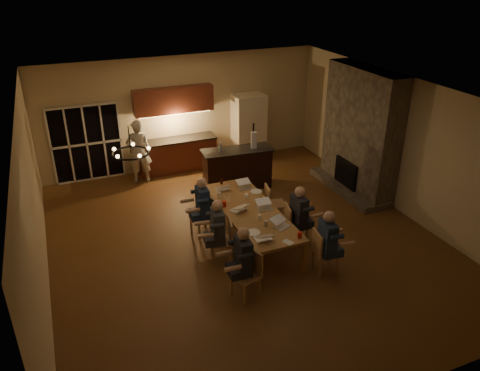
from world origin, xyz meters
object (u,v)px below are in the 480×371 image
chandelier (131,153)px  chair_left_mid (221,241)px  mug_mid (246,196)px  can_cola (222,181)px  refrigerator (249,128)px  person_right_mid (299,217)px  mug_front (259,217)px  bar_bottle (220,147)px  laptop_b (282,222)px  redcup_near (300,235)px  chair_left_near (246,275)px  laptop_a (263,234)px  laptop_c (238,205)px  plate_left (253,233)px  bar_blender (254,140)px  chair_right_mid (296,224)px  laptop_e (223,185)px  redcup_mid (224,204)px  plate_far (256,192)px  plate_near (280,220)px  chair_right_near (326,251)px  bar_island (237,169)px  chair_left_far (202,217)px  laptop_d (265,204)px  mug_back (219,195)px  person_left_near (243,262)px  laptop_f (245,184)px  person_left_far (203,207)px  can_right (262,200)px  dining_table (250,225)px  person_right_near (327,244)px  chair_right_far (276,203)px  can_silver (266,224)px  person_left_mid (218,231)px

chandelier → chair_left_mid: bearing=14.9°
mug_mid → can_cola: size_ratio=0.83×
refrigerator → person_right_mid: (-0.94, -4.77, -0.31)m
mug_front → bar_bottle: bearing=84.6°
laptop_b → redcup_near: bearing=-97.6°
chair_left_near → can_cola: chair_left_near is taller
chair_left_near → laptop_b: bearing=107.6°
laptop_a → laptop_c: same height
plate_left → bar_blender: bar_blender is taller
chandelier → chair_right_mid: bearing=7.4°
person_right_mid → plate_left: bearing=103.0°
laptop_e → plate_left: laptop_e is taller
mug_mid → bar_blender: (1.04, 1.94, 0.50)m
redcup_mid → plate_far: 0.99m
plate_near → bar_bottle: size_ratio=0.94×
redcup_mid → refrigerator: bearing=59.9°
plate_far → refrigerator: bearing=69.2°
chair_left_mid → bar_bottle: (1.13, 3.04, 0.76)m
chair_right_near → laptop_a: size_ratio=2.78×
bar_island → chandelier: size_ratio=3.06×
chair_left_mid → chandelier: 2.86m
refrigerator → mug_front: 4.98m
person_right_mid → chair_left_far: bearing=53.7°
chair_right_near → can_cola: 3.19m
bar_island → mug_front: (-0.73, -2.97, 0.26)m
mug_mid → plate_far: size_ratio=0.38×
chandelier → plate_left: 2.93m
refrigerator → chair_left_near: bearing=-113.9°
laptop_e → mug_mid: 0.70m
bar_blender → laptop_d: bearing=-92.7°
laptop_b → mug_back: size_ratio=3.20×
person_left_near → laptop_f: bearing=158.3°
person_left_far → can_right: bearing=75.3°
person_left_far → mug_back: size_ratio=13.80×
bar_island → laptop_d: bearing=-94.7°
dining_table → chair_right_near: (0.91, -1.56, 0.07)m
person_left_near → person_left_far: (-0.02, 2.20, 0.00)m
person_right_near → chair_right_far: bearing=5.5°
person_right_mid → mug_front: size_ratio=13.80×
chair_right_mid → laptop_a: 1.38m
chandelier → laptop_f: 3.84m
laptop_f → can_silver: (-0.28, -1.72, -0.05)m
can_right → person_left_mid: bearing=-151.6°
chair_left_far → mug_front: size_ratio=8.90×
laptop_a → plate_far: size_ratio=1.20×
can_right → plate_near: bearing=-88.5°
chair_right_far → refrigerator: bearing=-1.8°
laptop_e → mug_front: size_ratio=3.20×
refrigerator → person_right_near: (-0.94, -5.87, -0.31)m
person_left_near → can_right: (1.20, 1.81, 0.12)m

